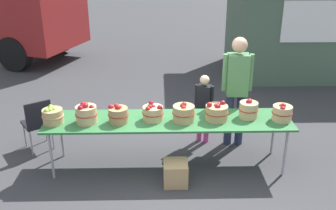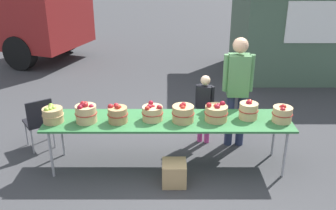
% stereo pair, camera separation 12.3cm
% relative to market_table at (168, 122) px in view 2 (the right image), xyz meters
% --- Properties ---
extents(ground_plane, '(40.00, 40.00, 0.00)m').
position_rel_market_table_xyz_m(ground_plane, '(0.00, 0.00, -0.72)').
color(ground_plane, '#38383A').
extents(market_table, '(3.50, 0.76, 0.75)m').
position_rel_market_table_xyz_m(market_table, '(0.00, 0.00, 0.00)').
color(market_table, '#2D6B38').
rests_on(market_table, ground).
extents(apple_basket_green_0, '(0.30, 0.30, 0.26)m').
position_rel_market_table_xyz_m(apple_basket_green_0, '(-1.61, -0.07, 0.15)').
color(apple_basket_green_0, tan).
rests_on(apple_basket_green_0, market_table).
extents(apple_basket_red_0, '(0.31, 0.31, 0.30)m').
position_rel_market_table_xyz_m(apple_basket_red_0, '(-1.15, -0.07, 0.17)').
color(apple_basket_red_0, tan).
rests_on(apple_basket_red_0, market_table).
extents(apple_basket_red_1, '(0.29, 0.29, 0.27)m').
position_rel_market_table_xyz_m(apple_basket_red_1, '(-0.71, -0.07, 0.15)').
color(apple_basket_red_1, '#A87F51').
rests_on(apple_basket_red_1, market_table).
extents(apple_basket_red_2, '(0.31, 0.31, 0.25)m').
position_rel_market_table_xyz_m(apple_basket_red_2, '(-0.22, -0.00, 0.14)').
color(apple_basket_red_2, tan).
rests_on(apple_basket_red_2, market_table).
extents(apple_basket_red_3, '(0.32, 0.32, 0.29)m').
position_rel_market_table_xyz_m(apple_basket_red_3, '(0.21, -0.05, 0.16)').
color(apple_basket_red_3, tan).
rests_on(apple_basket_red_3, market_table).
extents(apple_basket_red_4, '(0.34, 0.34, 0.28)m').
position_rel_market_table_xyz_m(apple_basket_red_4, '(0.68, -0.02, 0.15)').
color(apple_basket_red_4, tan).
rests_on(apple_basket_red_4, market_table).
extents(apple_basket_red_5, '(0.28, 0.28, 0.28)m').
position_rel_market_table_xyz_m(apple_basket_red_5, '(1.15, 0.05, 0.16)').
color(apple_basket_red_5, tan).
rests_on(apple_basket_red_5, market_table).
extents(apple_basket_red_6, '(0.29, 0.29, 0.26)m').
position_rel_market_table_xyz_m(apple_basket_red_6, '(1.60, -0.06, 0.15)').
color(apple_basket_red_6, tan).
rests_on(apple_basket_red_6, market_table).
extents(vendor_adult, '(0.47, 0.25, 1.79)m').
position_rel_market_table_xyz_m(vendor_adult, '(1.08, 0.65, 0.33)').
color(vendor_adult, '#262D4C').
rests_on(vendor_adult, ground).
extents(child_customer, '(0.30, 0.21, 1.16)m').
position_rel_market_table_xyz_m(child_customer, '(0.59, 0.73, -0.03)').
color(child_customer, '#CC3F8C').
rests_on(child_customer, ground).
extents(food_kiosk, '(3.51, 2.91, 2.74)m').
position_rel_market_table_xyz_m(food_kiosk, '(3.25, 4.53, 0.67)').
color(food_kiosk, '#47604C').
rests_on(food_kiosk, ground).
extents(folding_chair, '(0.56, 0.56, 0.86)m').
position_rel_market_table_xyz_m(folding_chair, '(-2.04, 0.52, -0.21)').
color(folding_chair, black).
rests_on(folding_chair, ground).
extents(produce_crate, '(0.33, 0.33, 0.33)m').
position_rel_market_table_xyz_m(produce_crate, '(0.09, -0.47, -0.55)').
color(produce_crate, tan).
rests_on(produce_crate, ground).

